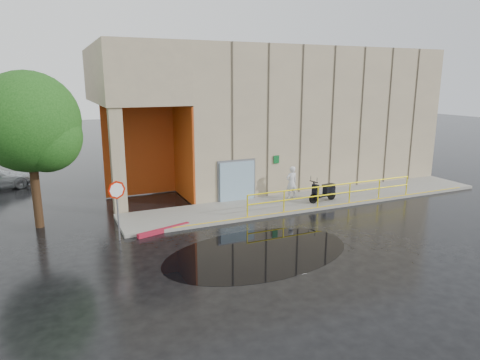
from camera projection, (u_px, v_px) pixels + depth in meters
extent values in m
plane|color=black|center=(293.00, 241.00, 16.82)|extent=(120.00, 120.00, 0.00)
cube|color=gray|center=(314.00, 200.00, 22.40)|extent=(20.00, 3.00, 0.15)
cube|color=gray|center=(286.00, 114.00, 28.08)|extent=(16.00, 10.00, 8.00)
cube|color=gray|center=(130.00, 74.00, 23.53)|extent=(4.00, 10.00, 3.00)
cube|color=gray|center=(118.00, 162.00, 19.72)|extent=(0.60, 0.60, 5.00)
cube|color=#A63F0F|center=(139.00, 150.00, 23.11)|extent=(3.80, 0.15, 4.90)
cube|color=#A63F0F|center=(183.00, 153.00, 22.33)|extent=(0.10, 3.50, 4.90)
cube|color=#8CACC0|center=(237.00, 181.00, 21.87)|extent=(1.90, 0.10, 2.00)
cube|color=slate|center=(237.00, 181.00, 21.94)|extent=(2.10, 0.06, 2.20)
cube|color=#0C5522|center=(276.00, 159.00, 22.62)|extent=(0.32, 0.04, 0.42)
cylinder|color=yellow|center=(335.00, 185.00, 21.05)|extent=(9.50, 0.06, 0.06)
cylinder|color=yellow|center=(334.00, 194.00, 21.16)|extent=(9.50, 0.06, 0.06)
imported|color=silver|center=(292.00, 183.00, 22.17)|extent=(0.65, 0.44, 1.72)
cylinder|color=black|center=(314.00, 198.00, 21.43)|extent=(0.52, 0.19, 0.51)
cylinder|color=black|center=(332.00, 195.00, 22.13)|extent=(0.52, 0.19, 0.51)
cylinder|color=slate|center=(118.00, 215.00, 16.69)|extent=(0.07, 0.07, 2.12)
cylinder|color=#B71400|center=(117.00, 190.00, 16.44)|extent=(0.70, 0.27, 0.73)
cylinder|color=white|center=(117.00, 190.00, 16.42)|extent=(0.55, 0.20, 0.58)
cube|color=maroon|center=(164.00, 230.00, 17.82)|extent=(2.36, 0.83, 0.18)
cube|color=black|center=(258.00, 253.00, 15.71)|extent=(7.74, 5.23, 0.01)
cylinder|color=black|center=(36.00, 190.00, 18.11)|extent=(0.36, 0.36, 3.29)
sphere|color=#215D1B|center=(28.00, 122.00, 17.45)|extent=(4.15, 4.15, 4.15)
sphere|color=#215D1B|center=(46.00, 137.00, 17.53)|extent=(2.90, 2.90, 2.90)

